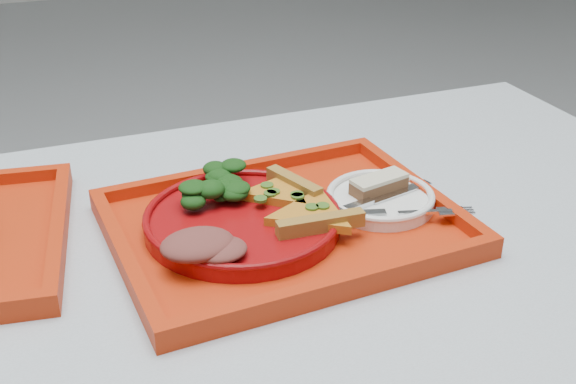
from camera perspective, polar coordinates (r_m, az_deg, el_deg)
name	(u,v)px	position (r m, az deg, el deg)	size (l,w,h in m)	color
table	(182,297)	(0.99, -8.34, -8.20)	(1.60, 0.80, 0.75)	#9BA6AE
tray_main	(284,228)	(0.97, -0.32, -2.86)	(0.45, 0.35, 0.01)	#B22609
dinner_plate	(243,222)	(0.96, -3.61, -2.41)	(0.26, 0.26, 0.02)	maroon
side_plate	(380,201)	(1.02, 7.29, -0.72)	(0.15, 0.15, 0.01)	white
pizza_slice_a	(312,211)	(0.95, 1.90, -1.55)	(0.13, 0.11, 0.02)	gold
pizza_slice_b	(279,190)	(1.00, -0.74, 0.16)	(0.11, 0.10, 0.02)	gold
salad_heap	(214,180)	(1.00, -5.89, 0.96)	(0.10, 0.09, 0.05)	black
meat_portion	(197,244)	(0.87, -7.17, -4.14)	(0.09, 0.07, 0.03)	brown
dessert_bar	(379,184)	(1.03, 7.20, 0.64)	(0.09, 0.05, 0.02)	#482C18
knife	(380,198)	(1.01, 7.25, -0.47)	(0.18, 0.02, 0.01)	silver
fork	(397,213)	(0.97, 8.58, -1.62)	(0.18, 0.02, 0.01)	silver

